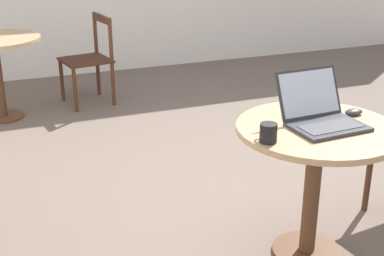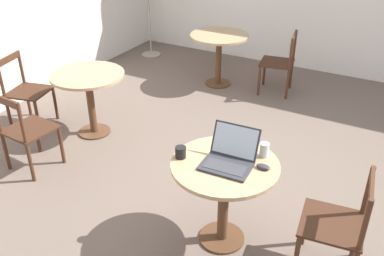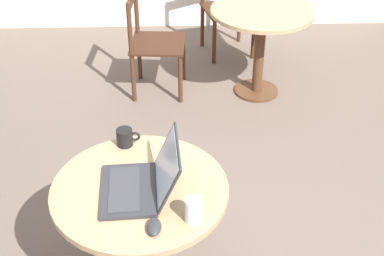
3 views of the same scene
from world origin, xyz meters
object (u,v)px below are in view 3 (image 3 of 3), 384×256
at_px(laptop, 141,182).
at_px(mug, 125,137).
at_px(drinking_glass, 193,210).
at_px(cafe_table_near, 141,212).
at_px(chair_far_left, 153,43).
at_px(mouse, 154,227).
at_px(chair_far_back, 227,8).
at_px(cafe_table_far, 261,27).

xyz_separation_m(laptop, mug, (-0.09, 0.34, -0.01)).
bearing_deg(drinking_glass, mug, 120.42).
height_order(cafe_table_near, chair_far_left, chair_far_left).
xyz_separation_m(cafe_table_near, mug, (-0.08, 0.32, 0.19)).
relative_size(cafe_table_near, chair_far_left, 0.96).
bearing_deg(chair_far_left, mouse, -88.11).
bearing_deg(chair_far_back, mug, -106.37).
distance_m(laptop, drinking_glass, 0.28).
distance_m(mug, drinking_glass, 0.61).
height_order(cafe_table_far, laptop, laptop).
bearing_deg(chair_far_back, laptop, -102.68).
relative_size(cafe_table_near, laptop, 2.16).
distance_m(chair_far_left, drinking_glass, 2.33).
xyz_separation_m(chair_far_left, mouse, (0.08, -2.35, 0.32)).
height_order(chair_far_back, mouse, chair_far_back).
xyz_separation_m(chair_far_back, laptop, (-0.64, -2.83, 0.35)).
relative_size(laptop, mug, 3.16).
bearing_deg(cafe_table_near, drinking_glass, -42.33).
height_order(cafe_table_near, mug, mug).
distance_m(cafe_table_far, drinking_glass, 2.31).
height_order(chair_far_left, laptop, laptop).
bearing_deg(chair_far_left, cafe_table_far, -4.71).
xyz_separation_m(cafe_table_far, mouse, (-0.77, -2.28, 0.16)).
bearing_deg(laptop, chair_far_left, 90.48).
relative_size(cafe_table_far, laptop, 2.16).
relative_size(cafe_table_near, chair_far_back, 0.96).
xyz_separation_m(cafe_table_near, chair_far_back, (0.65, 2.81, -0.15)).
xyz_separation_m(laptop, mouse, (0.06, -0.24, -0.03)).
bearing_deg(chair_far_back, drinking_glass, -97.93).
relative_size(cafe_table_far, mouse, 7.92).
distance_m(cafe_table_near, laptop, 0.20).
bearing_deg(drinking_glass, cafe_table_near, 137.67).
bearing_deg(drinking_glass, chair_far_back, 82.07).
xyz_separation_m(chair_far_left, mug, (-0.08, -1.76, 0.34)).
distance_m(mouse, drinking_glass, 0.17).
relative_size(chair_far_back, drinking_glass, 7.73).
bearing_deg(cafe_table_far, laptop, -112.10).
relative_size(cafe_table_near, mug, 6.80).
relative_size(chair_far_left, mouse, 8.29).
bearing_deg(mouse, cafe_table_far, 71.36).
height_order(cafe_table_far, chair_far_left, chair_far_left).
bearing_deg(laptop, cafe_table_far, 67.90).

